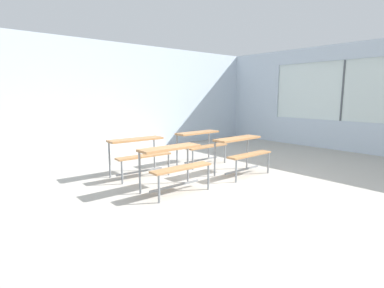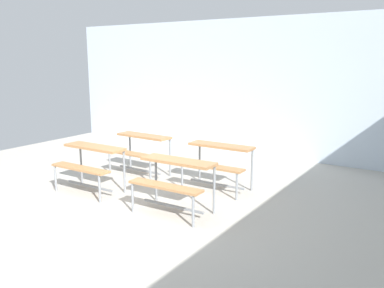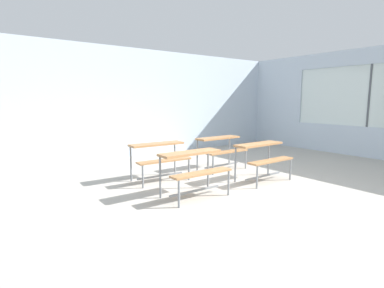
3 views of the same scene
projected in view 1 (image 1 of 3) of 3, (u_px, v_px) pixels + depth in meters
ground at (237, 189)px, 5.17m from camera, size 10.00×9.00×0.05m
wall_back at (115, 98)px, 8.31m from camera, size 10.00×0.12×3.00m
wall_right at (366, 100)px, 8.01m from camera, size 0.12×9.00×3.00m
desk_bench_r0c0 at (174, 158)px, 4.92m from camera, size 1.10×0.59×0.74m
desk_bench_r0c1 at (242, 147)px, 5.96m from camera, size 1.11×0.61×0.74m
desk_bench_r1c0 at (139, 148)px, 5.85m from camera, size 1.12×0.64×0.74m
desk_bench_r1c1 at (201, 140)px, 6.89m from camera, size 1.10×0.60×0.74m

